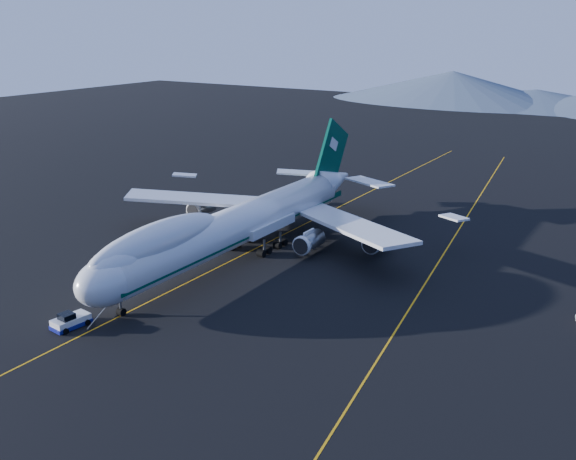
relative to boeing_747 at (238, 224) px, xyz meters
The scene contains 5 objects.
ground 5.81m from the boeing_747, 90.00° to the right, with size 500.00×500.00×0.00m, color black.
taxiway_line_main 5.80m from the boeing_747, 90.00° to the right, with size 0.25×220.00×0.01m, color #EBA10D.
taxiway_line_side 32.14m from the boeing_747, 18.38° to the left, with size 0.25×200.00×0.01m, color #EBA10D.
boeing_747 is the anchor object (origin of this frame).
pushback_tug 32.88m from the boeing_747, 95.30° to the right, with size 3.29×5.17×2.13m.
Camera 1 is at (60.45, -80.89, 37.42)m, focal length 40.00 mm.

